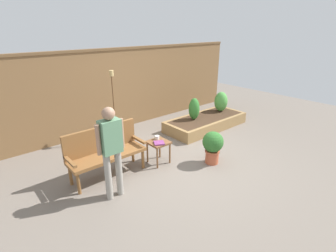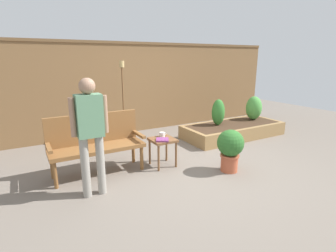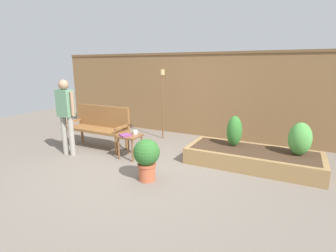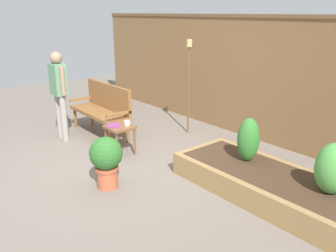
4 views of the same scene
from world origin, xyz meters
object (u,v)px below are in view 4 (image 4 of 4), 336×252
book_on_table (113,125)px  shrub_far_corner (333,169)px  garden_bench (103,106)px  shrub_near_bench (248,140)px  potted_boxwood (106,158)px  cup_on_table (127,123)px  tiki_torch (189,70)px  person_by_bench (59,88)px  side_table (120,131)px

book_on_table → shrub_far_corner: size_ratio=0.35×
garden_bench → shrub_near_bench: bearing=9.9°
book_on_table → potted_boxwood: (0.89, -0.64, -0.09)m
shrub_near_bench → garden_bench: bearing=-170.1°
cup_on_table → shrub_far_corner: (2.96, 0.70, 0.07)m
potted_boxwood → tiki_torch: tiki_torch is taller
tiki_torch → book_on_table: bearing=-88.3°
potted_boxwood → shrub_near_bench: shrub_near_bench is taller
cup_on_table → shrub_near_bench: (1.83, 0.70, 0.08)m
garden_bench → shrub_near_bench: garden_bench is taller
garden_bench → book_on_table: garden_bench is taller
garden_bench → potted_boxwood: garden_bench is taller
garden_bench → cup_on_table: size_ratio=11.30×
potted_boxwood → person_by_bench: person_by_bench is taller
shrub_near_bench → shrub_far_corner: size_ratio=1.02×
potted_boxwood → shrub_far_corner: shrub_far_corner is taller
cup_on_table → book_on_table: cup_on_table is taller
garden_bench → side_table: (1.04, -0.30, -0.15)m
garden_bench → book_on_table: 1.06m
cup_on_table → tiki_torch: (-0.15, 1.45, 0.67)m
book_on_table → potted_boxwood: potted_boxwood is taller
book_on_table → tiki_torch: 1.79m
book_on_table → tiki_torch: tiki_torch is taller
side_table → cup_on_table: size_ratio=3.77×
garden_bench → side_table: bearing=-16.3°
shrub_near_bench → tiki_torch: 2.19m
tiki_torch → potted_boxwood: bearing=-67.8°
side_table → person_by_bench: bearing=-161.8°
cup_on_table → tiki_torch: 1.61m
shrub_near_bench → shrub_far_corner: bearing=0.0°
shrub_far_corner → side_table: bearing=-164.9°
cup_on_table → potted_boxwood: 1.15m
potted_boxwood → shrub_near_bench: 1.87m
cup_on_table → person_by_bench: bearing=-158.2°
book_on_table → shrub_far_corner: 3.19m
cup_on_table → person_by_bench: (-1.32, -0.53, 0.41)m
book_on_table → person_by_bench: person_by_bench is taller
potted_boxwood → side_table: bearing=138.9°
shrub_far_corner → garden_bench: bearing=-172.8°
tiki_torch → person_by_bench: (-1.17, -1.98, -0.25)m
cup_on_table → tiki_torch: bearing=95.9°
potted_boxwood → cup_on_table: bearing=133.1°
potted_boxwood → tiki_torch: (-0.93, 2.29, 0.78)m
side_table → shrub_near_bench: size_ratio=0.81×
shrub_near_bench → shrub_far_corner: 1.14m
potted_boxwood → shrub_far_corner: 2.67m
garden_bench → tiki_torch: (0.94, 1.26, 0.64)m
book_on_table → potted_boxwood: 1.10m
garden_bench → tiki_torch: bearing=53.3°
garden_bench → person_by_bench: person_by_bench is taller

